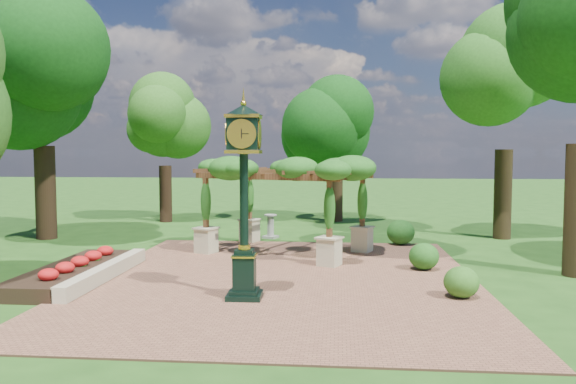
{
  "coord_description": "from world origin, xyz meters",
  "views": [
    {
      "loc": [
        1.45,
        -13.47,
        3.32
      ],
      "look_at": [
        0.0,
        2.5,
        2.2
      ],
      "focal_mm": 35.0,
      "sensor_mm": 36.0,
      "label": 1
    }
  ],
  "objects": [
    {
      "name": "pedestal_clock",
      "position": [
        -0.66,
        -1.12,
        2.66
      ],
      "size": [
        0.91,
        0.91,
        4.44
      ],
      "rotation": [
        0.0,
        0.0,
        0.04
      ],
      "color": "black",
      "rests_on": "brick_plaza"
    },
    {
      "name": "shrub_front",
      "position": [
        4.23,
        -0.64,
        0.4
      ],
      "size": [
        1.05,
        1.05,
        0.71
      ],
      "primitive_type": "ellipsoid",
      "rotation": [
        0.0,
        0.0,
        -0.43
      ],
      "color": "#2C5F1B",
      "rests_on": "brick_plaza"
    },
    {
      "name": "shrub_back",
      "position": [
        3.67,
        6.73,
        0.48
      ],
      "size": [
        1.08,
        1.08,
        0.89
      ],
      "primitive_type": "ellipsoid",
      "rotation": [
        0.0,
        0.0,
        0.1
      ],
      "color": "#21591A",
      "rests_on": "brick_plaza"
    },
    {
      "name": "brick_plaza",
      "position": [
        0.0,
        1.0,
        0.02
      ],
      "size": [
        10.0,
        12.0,
        0.04
      ],
      "primitive_type": "cube",
      "color": "brown",
      "rests_on": "ground"
    },
    {
      "name": "tree_north",
      "position": [
        1.32,
        13.8,
        4.65
      ],
      "size": [
        3.76,
        3.76,
        6.79
      ],
      "color": "#312113",
      "rests_on": "ground"
    },
    {
      "name": "sundial",
      "position": [
        -1.19,
        8.1,
        0.4
      ],
      "size": [
        0.65,
        0.65,
        0.92
      ],
      "rotation": [
        0.0,
        0.0,
        -0.34
      ],
      "color": "gray",
      "rests_on": "ground"
    },
    {
      "name": "ground",
      "position": [
        0.0,
        0.0,
        0.0
      ],
      "size": [
        120.0,
        120.0,
        0.0
      ],
      "primitive_type": "plane",
      "color": "#1E4714",
      "rests_on": "ground"
    },
    {
      "name": "shrub_mid",
      "position": [
        3.85,
        2.4,
        0.42
      ],
      "size": [
        1.0,
        1.0,
        0.76
      ],
      "primitive_type": "ellipsoid",
      "rotation": [
        0.0,
        0.0,
        0.22
      ],
      "color": "#1F5317",
      "rests_on": "brick_plaza"
    },
    {
      "name": "tree_west_far",
      "position": [
        -6.85,
        12.78,
        4.76
      ],
      "size": [
        2.99,
        2.99,
        6.99
      ],
      "color": "black",
      "rests_on": "ground"
    },
    {
      "name": "flower_bed",
      "position": [
        -5.5,
        0.5,
        0.18
      ],
      "size": [
        1.5,
        5.0,
        0.36
      ],
      "primitive_type": "cube",
      "color": "red",
      "rests_on": "ground"
    },
    {
      "name": "pergola",
      "position": [
        -0.32,
        4.84,
        2.66
      ],
      "size": [
        5.98,
        4.96,
        3.24
      ],
      "rotation": [
        0.0,
        0.0,
        -0.41
      ],
      "color": "beige",
      "rests_on": "brick_plaza"
    },
    {
      "name": "tree_west_near",
      "position": [
        -9.83,
        7.17,
        6.36
      ],
      "size": [
        5.04,
        5.04,
        9.26
      ],
      "color": "black",
      "rests_on": "ground"
    },
    {
      "name": "tree_east_far",
      "position": [
        7.77,
        8.78,
        6.11
      ],
      "size": [
        4.05,
        4.05,
        8.91
      ],
      "color": "#2E2212",
      "rests_on": "ground"
    },
    {
      "name": "border_wall",
      "position": [
        -4.6,
        0.5,
        0.2
      ],
      "size": [
        0.35,
        5.0,
        0.4
      ],
      "primitive_type": "cube",
      "color": "#C6B793",
      "rests_on": "ground"
    }
  ]
}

